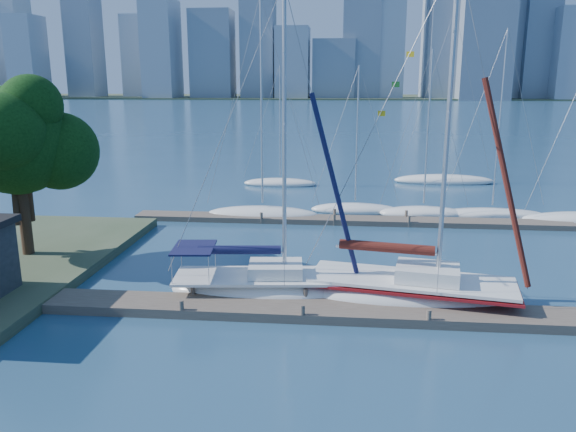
# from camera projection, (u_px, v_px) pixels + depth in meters

# --- Properties ---
(ground) EXTENTS (700.00, 700.00, 0.00)m
(ground) POSITION_uv_depth(u_px,v_px,m) (304.00, 315.00, 23.60)
(ground) COLOR navy
(ground) RESTS_ON ground
(near_dock) EXTENTS (26.00, 2.00, 0.40)m
(near_dock) POSITION_uv_depth(u_px,v_px,m) (304.00, 310.00, 23.55)
(near_dock) COLOR #4C4138
(near_dock) RESTS_ON ground
(far_dock) EXTENTS (30.00, 1.80, 0.36)m
(far_dock) POSITION_uv_depth(u_px,v_px,m) (349.00, 220.00, 38.84)
(far_dock) COLOR #4C4138
(far_dock) RESTS_ON ground
(far_shore) EXTENTS (800.00, 100.00, 1.50)m
(far_shore) POSITION_uv_depth(u_px,v_px,m) (341.00, 97.00, 333.20)
(far_shore) COLOR #38472D
(far_shore) RESTS_ON ground
(tree) EXTENTS (7.53, 6.87, 9.92)m
(tree) POSITION_uv_depth(u_px,v_px,m) (16.00, 139.00, 28.85)
(tree) COLOR black
(tree) RESTS_ON ground
(sailboat_navy) EXTENTS (8.78, 3.62, 14.04)m
(sailboat_navy) POSITION_uv_depth(u_px,v_px,m) (263.00, 273.00, 25.42)
(sailboat_navy) COLOR silver
(sailboat_navy) RESTS_ON ground
(sailboat_maroon) EXTENTS (9.93, 4.73, 14.99)m
(sailboat_maroon) POSITION_uv_depth(u_px,v_px,m) (412.00, 279.00, 24.67)
(sailboat_maroon) COLOR silver
(sailboat_maroon) RESTS_ON ground
(bg_boat_1) EXTENTS (8.15, 2.67, 15.51)m
(bg_boat_1) POSITION_uv_depth(u_px,v_px,m) (263.00, 214.00, 40.24)
(bg_boat_1) COLOR silver
(bg_boat_1) RESTS_ON ground
(bg_boat_2) EXTENTS (6.86, 3.50, 10.98)m
(bg_boat_2) POSITION_uv_depth(u_px,v_px,m) (355.00, 209.00, 42.00)
(bg_boat_2) COLOR silver
(bg_boat_2) RESTS_ON ground
(bg_boat_3) EXTENTS (6.36, 2.33, 12.04)m
(bg_boat_3) POSITION_uv_depth(u_px,v_px,m) (423.00, 213.00, 40.72)
(bg_boat_3) COLOR silver
(bg_boat_3) RESTS_ON ground
(bg_boat_4) EXTENTS (8.07, 3.67, 13.34)m
(bg_boat_4) POSITION_uv_depth(u_px,v_px,m) (492.00, 214.00, 40.33)
(bg_boat_4) COLOR silver
(bg_boat_4) RESTS_ON ground
(bg_boat_6) EXTENTS (7.15, 3.22, 11.25)m
(bg_boat_6) POSITION_uv_depth(u_px,v_px,m) (280.00, 183.00, 52.78)
(bg_boat_6) COLOR silver
(bg_boat_6) RESTS_ON ground
(bg_boat_7) EXTENTS (9.75, 5.22, 16.21)m
(bg_boat_7) POSITION_uv_depth(u_px,v_px,m) (444.00, 180.00, 54.01)
(bg_boat_7) COLOR silver
(bg_boat_7) RESTS_ON ground
(skyline) EXTENTS (502.66, 51.31, 116.43)m
(skyline) POSITION_uv_depth(u_px,v_px,m) (383.00, 32.00, 294.43)
(skyline) COLOR #8495AB
(skyline) RESTS_ON ground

